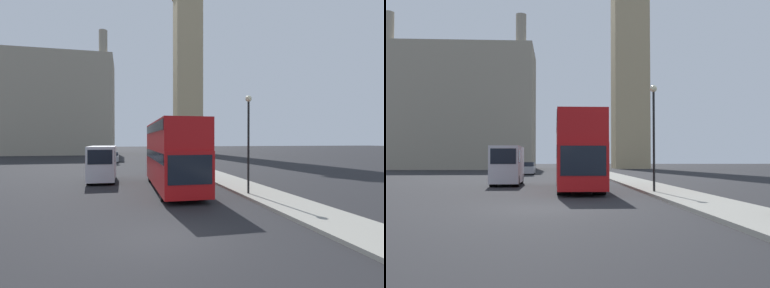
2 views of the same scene
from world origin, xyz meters
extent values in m
plane|color=black|center=(0.00, 0.00, 0.00)|extent=(300.00, 300.00, 0.00)
cube|color=gray|center=(6.35, 0.00, 0.07)|extent=(2.69, 120.00, 0.15)
cube|color=tan|center=(14.80, 65.99, 20.12)|extent=(6.55, 6.55, 40.24)
cube|color=#9E937F|center=(-16.88, 64.30, 11.06)|extent=(26.50, 14.84, 22.13)
cylinder|color=#9E937F|center=(-28.14, 57.99, 24.56)|extent=(1.78, 1.78, 4.87)
cylinder|color=#9E937F|center=(-5.62, 57.99, 24.56)|extent=(1.78, 1.78, 4.87)
cube|color=#B71114|center=(1.66, 9.53, 1.46)|extent=(2.46, 10.60, 2.36)
cube|color=#B71114|center=(1.66, 9.53, 3.48)|extent=(2.46, 10.39, 1.66)
cube|color=black|center=(1.66, 9.53, 2.22)|extent=(2.50, 10.17, 0.55)
cube|color=black|center=(1.66, 9.53, 3.93)|extent=(2.50, 9.96, 0.55)
cube|color=black|center=(1.66, 4.22, 1.75)|extent=(2.17, 0.03, 1.42)
cylinder|color=black|center=(0.77, 5.82, 0.51)|extent=(0.69, 1.02, 1.02)
cylinder|color=black|center=(2.55, 5.82, 0.51)|extent=(0.69, 1.02, 1.02)
cylinder|color=black|center=(0.77, 13.24, 0.51)|extent=(0.69, 1.02, 1.02)
cylinder|color=black|center=(2.55, 13.24, 0.51)|extent=(0.69, 1.02, 1.02)
cube|color=silver|center=(-2.99, 14.28, 1.46)|extent=(1.93, 5.05, 2.50)
cube|color=black|center=(-2.99, 11.74, 2.01)|extent=(1.64, 0.02, 1.00)
cube|color=black|center=(-2.99, 12.64, 2.01)|extent=(1.96, 0.91, 0.80)
cylinder|color=black|center=(-3.72, 12.56, 0.38)|extent=(0.48, 0.76, 0.76)
cylinder|color=black|center=(-2.27, 12.56, 0.38)|extent=(0.48, 0.76, 0.76)
cylinder|color=black|center=(-3.72, 16.00, 0.38)|extent=(0.48, 0.76, 0.76)
cylinder|color=black|center=(-2.27, 16.00, 0.38)|extent=(0.48, 0.76, 0.76)
cylinder|color=black|center=(5.47, 6.16, 2.74)|extent=(0.12, 0.12, 5.18)
sphere|color=beige|center=(5.47, 6.16, 5.51)|extent=(0.36, 0.36, 0.36)
cube|color=#99999E|center=(-2.96, 35.17, 0.56)|extent=(1.75, 4.32, 0.81)
cube|color=black|center=(-2.96, 35.28, 1.22)|extent=(1.58, 2.07, 0.51)
cylinder|color=black|center=(-3.65, 33.79, 0.31)|extent=(0.39, 0.62, 0.62)
cylinder|color=black|center=(-2.28, 33.79, 0.31)|extent=(0.39, 0.62, 0.62)
cylinder|color=black|center=(-3.65, 36.55, 0.31)|extent=(0.39, 0.62, 0.62)
cylinder|color=black|center=(-2.28, 36.55, 0.31)|extent=(0.39, 0.62, 0.62)
camera|label=1|loc=(-1.44, -9.59, 3.14)|focal=28.00mm
camera|label=2|loc=(0.33, -15.81, 1.82)|focal=40.00mm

